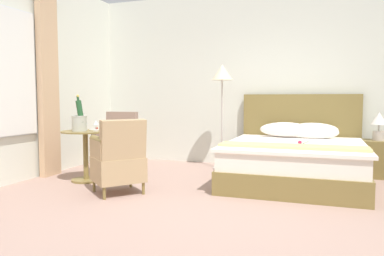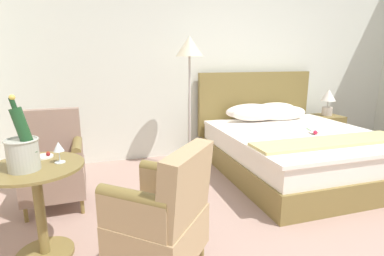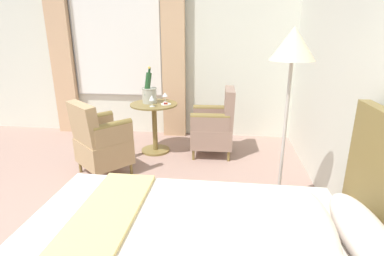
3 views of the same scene
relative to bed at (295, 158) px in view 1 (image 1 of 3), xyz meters
The scene contains 13 objects.
ground_plane 1.84m from the bed, 106.82° to the right, with size 7.68×7.68×0.00m, color tan.
wall_headboard_side 1.70m from the bed, 114.92° to the left, with size 6.30×0.12×2.99m.
bed is the anchor object (origin of this frame).
nightstand 1.32m from the bed, 31.33° to the left, with size 0.44×0.42×0.55m.
bedside_lamp 1.40m from the bed, 31.33° to the left, with size 0.23×0.23×0.41m.
floor_lamp_brass 1.72m from the bed, 156.29° to the left, with size 0.35×0.35×1.71m.
side_table_round 2.94m from the bed, 160.90° to the right, with size 0.66×0.66×0.71m.
champagne_bucket 3.04m from the bed, 159.88° to the right, with size 0.21×0.21×0.50m.
wine_glass_near_bucket 2.82m from the bed, 160.14° to the right, with size 0.07×0.07×0.15m.
wine_glass_near_edge 3.03m from the bed, 164.10° to the right, with size 0.08×0.08×0.14m.
snack_plate 2.87m from the bed, 164.07° to the right, with size 0.14×0.14×0.04m.
armchair_by_window 2.79m from the bed, behind, with size 0.57×0.59×0.94m.
armchair_facing_bed 2.43m from the bed, 144.11° to the right, with size 0.77×0.77×0.92m.
Camera 1 is at (0.87, -3.63, 1.16)m, focal length 35.00 mm.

